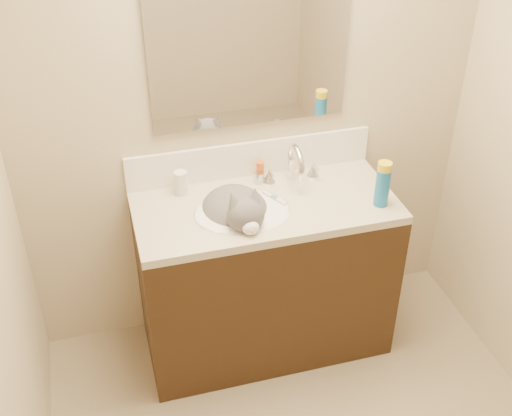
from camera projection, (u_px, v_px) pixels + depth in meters
room_shell at (365, 205)px, 1.79m from camera, size 2.24×2.54×2.52m
vanity_cabinet at (265, 279)px, 3.17m from camera, size 1.20×0.55×0.82m
counter_slab at (266, 207)px, 2.93m from camera, size 1.20×0.55×0.04m
basin at (242, 224)px, 2.91m from camera, size 0.45×0.36×0.14m
faucet at (294, 167)px, 3.02m from camera, size 0.28×0.20×0.21m
cat at (237, 214)px, 2.89m from camera, size 0.37×0.45×0.34m
backsplash at (251, 159)px, 3.08m from camera, size 1.20×0.02×0.18m
mirror at (250, 39)px, 2.74m from camera, size 0.90×0.02×0.80m
pill_bottle at (181, 183)px, 2.96m from camera, size 0.07×0.07×0.11m
pill_label at (181, 185)px, 2.97m from camera, size 0.06×0.06×0.04m
silver_jar at (259, 177)px, 3.05m from camera, size 0.06×0.06×0.06m
amber_bottle at (260, 170)px, 3.07m from camera, size 0.05×0.05×0.09m
toothbrush at (274, 198)px, 2.95m from camera, size 0.08×0.13×0.01m
toothbrush_head at (274, 198)px, 2.95m from camera, size 0.03×0.03×0.02m
spray_can at (382, 188)px, 2.86m from camera, size 0.09×0.09×0.18m
spray_cap at (385, 166)px, 2.80m from camera, size 0.08×0.08×0.04m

